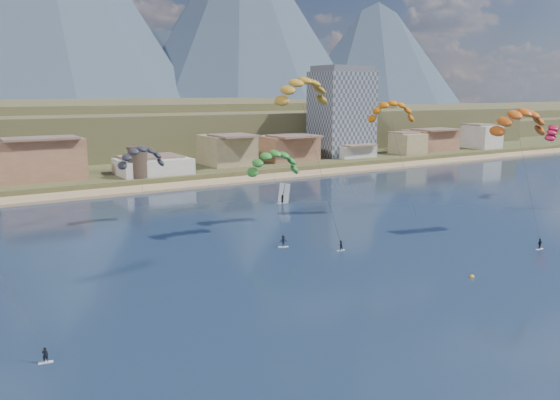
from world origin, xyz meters
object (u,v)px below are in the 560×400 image
object	(u,v)px
watchtower	(138,162)
kitesurfer_yellow	(303,87)
apartment_tower	(342,112)
kitesurfer_green	(274,159)
buoy	(472,277)
windsurfer	(283,197)
kitesurfer_orange	(520,118)

from	to	relation	value
watchtower	kitesurfer_yellow	distance (m)	72.16
apartment_tower	kitesurfer_yellow	size ratio (longest dim) A/B	1.10
kitesurfer_green	buoy	distance (m)	45.06
kitesurfer_green	windsurfer	size ratio (longest dim) A/B	4.37
watchtower	kitesurfer_orange	bearing A→B (deg)	-64.06
kitesurfer_green	watchtower	bearing A→B (deg)	98.54
apartment_tower	kitesurfer_yellow	distance (m)	110.56
kitesurfer_yellow	buoy	size ratio (longest dim) A/B	44.20
kitesurfer_yellow	windsurfer	size ratio (longest dim) A/B	6.42
watchtower	kitesurfer_green	world-z (taller)	kitesurfer_green
apartment_tower	windsurfer	xyz separation A→B (m)	(-59.54, -55.86, -16.38)
watchtower	buoy	world-z (taller)	watchtower
watchtower	kitesurfer_green	xyz separation A→B (m)	(8.64, -57.52, 6.13)
watchtower	windsurfer	xyz separation A→B (m)	(20.46, -41.86, -4.93)
kitesurfer_yellow	windsurfer	xyz separation A→B (m)	(13.00, 27.16, -24.61)
apartment_tower	buoy	distance (m)	132.72
windsurfer	buoy	bearing A→B (deg)	-95.29
kitesurfer_yellow	kitesurfer_orange	distance (m)	39.14
kitesurfer_yellow	kitesurfer_orange	xyz separation A→B (m)	(34.62, -17.47, -5.29)
kitesurfer_green	buoy	bearing A→B (deg)	-81.50
kitesurfer_yellow	kitesurfer_green	xyz separation A→B (m)	(1.18, 11.50, -13.55)
buoy	kitesurfer_yellow	bearing A→B (deg)	103.60
buoy	watchtower	bearing A→B (deg)	98.52
kitesurfer_green	kitesurfer_orange	bearing A→B (deg)	-40.91
kitesurfer_orange	kitesurfer_green	bearing A→B (deg)	139.09
watchtower	kitesurfer_orange	size ratio (longest dim) A/B	0.35
kitesurfer_green	windsurfer	xyz separation A→B (m)	(11.82, 15.66, -11.06)
apartment_tower	kitesurfer_orange	distance (m)	107.45
watchtower	kitesurfer_orange	xyz separation A→B (m)	(42.07, -86.49, 14.40)
kitesurfer_green	buoy	size ratio (longest dim) A/B	30.08
kitesurfer_green	windsurfer	world-z (taller)	kitesurfer_green
kitesurfer_green	windsurfer	bearing A→B (deg)	52.96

